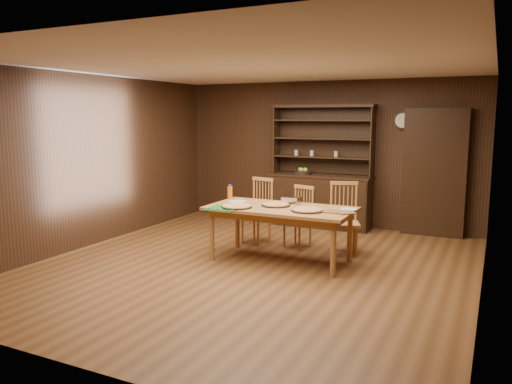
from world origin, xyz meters
The scene contains 20 objects.
floor centered at (0.00, 0.00, 0.00)m, with size 6.00×6.00×0.00m, color brown.
room_shell centered at (0.00, 0.00, 1.58)m, with size 6.00×6.00×6.00m.
china_hutch centered at (0.00, 2.75, 0.60)m, with size 1.84×0.52×2.17m.
doorway centered at (1.90, 2.90, 1.05)m, with size 1.00×0.18×2.10m, color black.
wall_clock centered at (1.35, 2.96, 1.90)m, with size 0.30×0.05×0.30m.
dining_table centered at (0.22, 0.42, 0.67)m, with size 1.97×0.98×0.75m.
chair_left centered at (-0.50, 1.25, 0.54)m, with size 0.49×0.48×1.02m.
chair_center centered at (0.18, 1.26, 0.49)m, with size 0.47×0.46×0.93m.
chair_right centered at (0.87, 1.25, 0.55)m, with size 0.54×0.53×1.03m.
pizza_left centered at (-0.31, 0.13, 0.77)m, with size 0.42×0.42×0.04m.
pizza_right centered at (0.65, 0.30, 0.77)m, with size 0.42×0.42×0.04m.
pizza_center centered at (0.12, 0.48, 0.77)m, with size 0.40×0.40×0.04m.
cooling_rack centered at (-0.44, 0.00, 0.76)m, with size 0.37×0.37×0.02m, color green, non-canonical shape.
plate_left centered at (-0.49, 0.52, 0.76)m, with size 0.27×0.27×0.02m.
plate_right centered at (1.10, 0.62, 0.76)m, with size 0.25×0.25×0.02m.
foil_dish centered at (0.24, 0.75, 0.80)m, with size 0.24×0.17×0.10m, color white.
juice_bottle centered at (-0.74, 0.73, 0.85)m, with size 0.07×0.07×0.22m.
pot_holder_a centered at (1.13, 0.38, 0.76)m, with size 0.22×0.22×0.02m, color #A71323.
pot_holder_b centered at (0.96, 0.38, 0.76)m, with size 0.22×0.22×0.02m, color #A71323.
fruit_bowl centered at (-0.32, 2.69, 0.98)m, with size 0.31×0.31×0.12m.
Camera 1 is at (2.83, -5.71, 1.97)m, focal length 35.00 mm.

